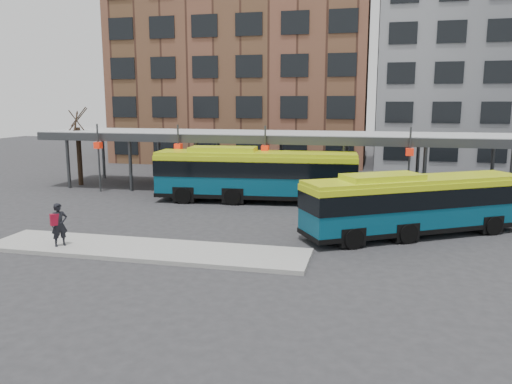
# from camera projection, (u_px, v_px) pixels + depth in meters

# --- Properties ---
(ground) EXTENTS (120.00, 120.00, 0.00)m
(ground) POSITION_uv_depth(u_px,v_px,m) (285.00, 241.00, 22.94)
(ground) COLOR #28282B
(ground) RESTS_ON ground
(boarding_island) EXTENTS (14.00, 3.00, 0.18)m
(boarding_island) POSITION_uv_depth(u_px,v_px,m) (146.00, 250.00, 21.27)
(boarding_island) COLOR gray
(boarding_island) RESTS_ON ground
(canopy) EXTENTS (40.00, 6.53, 4.80)m
(canopy) POSITION_uv_depth(u_px,v_px,m) (316.00, 137.00, 34.59)
(canopy) COLOR #999B9E
(canopy) RESTS_ON ground
(tree) EXTENTS (1.64, 1.64, 5.60)m
(tree) POSITION_uv_depth(u_px,v_px,m) (79.00, 153.00, 38.01)
(tree) COLOR black
(tree) RESTS_ON ground
(building_brick) EXTENTS (26.00, 14.00, 22.00)m
(building_brick) POSITION_uv_depth(u_px,v_px,m) (245.00, 58.00, 53.88)
(building_brick) COLOR brown
(building_brick) RESTS_ON ground
(building_grey) EXTENTS (24.00, 14.00, 20.00)m
(building_grey) POSITION_uv_depth(u_px,v_px,m) (505.00, 63.00, 48.27)
(building_grey) COLOR slate
(building_grey) RESTS_ON ground
(bus_front) EXTENTS (10.67, 7.71, 3.05)m
(bus_front) POSITION_uv_depth(u_px,v_px,m) (414.00, 203.00, 23.60)
(bus_front) COLOR navy
(bus_front) RESTS_ON ground
(bus_rear) EXTENTS (12.84, 3.79, 3.49)m
(bus_rear) POSITION_uv_depth(u_px,v_px,m) (255.00, 174.00, 31.67)
(bus_rear) COLOR navy
(bus_rear) RESTS_ON ground
(pedestrian) EXTENTS (0.78, 0.81, 1.87)m
(pedestrian) POSITION_uv_depth(u_px,v_px,m) (59.00, 224.00, 21.36)
(pedestrian) COLOR black
(pedestrian) RESTS_ON boarding_island
(bike_rack) EXTENTS (4.15, 1.46, 1.04)m
(bike_rack) POSITION_uv_depth(u_px,v_px,m) (509.00, 195.00, 31.60)
(bike_rack) COLOR slate
(bike_rack) RESTS_ON ground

